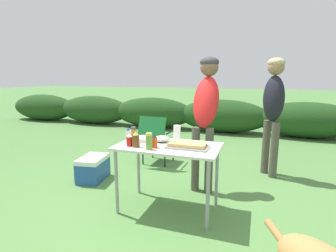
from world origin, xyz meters
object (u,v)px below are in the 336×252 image
mixing_bowl (162,139)px  spice_jar (134,136)px  standing_person_in_navy_coat (206,105)px  camp_chair_green_behind_table (156,137)px  ketchup_bottle (130,140)px  plate_stack (142,139)px  folding_table (168,152)px  hot_sauce_bottle (154,142)px  paper_cup_stack (177,133)px  beer_bottle (136,140)px  mayo_bottle (128,135)px  standing_person_in_dark_puffer (273,103)px  food_tray (188,145)px  relish_jar (149,142)px  cooler_box (93,168)px

mixing_bowl → spice_jar: size_ratio=0.95×
standing_person_in_navy_coat → camp_chair_green_behind_table: size_ratio=2.06×
ketchup_bottle → plate_stack: bearing=83.1°
folding_table → hot_sauce_bottle: 0.22m
paper_cup_stack → standing_person_in_navy_coat: size_ratio=0.10×
ketchup_bottle → camp_chair_green_behind_table: (-0.32, 1.54, -0.33)m
beer_bottle → mayo_bottle: mayo_bottle is taller
plate_stack → camp_chair_green_behind_table: 1.37m
folding_table → paper_cup_stack: bearing=83.0°
standing_person_in_dark_puffer → plate_stack: bearing=-81.5°
folding_table → food_tray: (0.22, -0.03, 0.10)m
paper_cup_stack → beer_bottle: size_ratio=1.09×
folding_table → ketchup_bottle: (-0.38, -0.16, 0.14)m
mixing_bowl → spice_jar: bearing=-143.1°
folding_table → hot_sauce_bottle: size_ratio=8.21×
food_tray → hot_sauce_bottle: 0.35m
beer_bottle → mayo_bottle: size_ratio=0.95×
food_tray → relish_jar: relish_jar is taller
hot_sauce_bottle → standing_person_in_navy_coat: standing_person_in_navy_coat is taller
standing_person_in_navy_coat → standing_person_in_dark_puffer: 1.13m
folding_table → spice_jar: spice_jar is taller
food_tray → spice_jar: size_ratio=2.26×
mixing_bowl → beer_bottle: size_ratio=1.10×
mixing_bowl → hot_sauce_bottle: bearing=-87.1°
camp_chair_green_behind_table → cooler_box: bearing=-120.9°
hot_sauce_bottle → camp_chair_green_behind_table: size_ratio=0.16×
relish_jar → mayo_bottle: bearing=149.7°
folding_table → relish_jar: size_ratio=6.49×
spice_jar → folding_table: bearing=9.9°
camp_chair_green_behind_table → cooler_box: size_ratio=1.59×
ketchup_bottle → spice_jar: size_ratio=0.69×
mixing_bowl → cooler_box: (-1.18, 0.32, -0.60)m
relish_jar → mixing_bowl: bearing=88.4°
plate_stack → hot_sauce_bottle: size_ratio=1.65×
folding_table → standing_person_in_dark_puffer: size_ratio=0.64×
paper_cup_stack → camp_chair_green_behind_table: 1.42m
plate_stack → ketchup_bottle: ketchup_bottle is taller
relish_jar → spice_jar: bearing=148.6°
food_tray → cooler_box: size_ratio=0.82×
folding_table → mayo_bottle: size_ratio=6.34×
ketchup_bottle → hot_sauce_bottle: hot_sauce_bottle is taller
paper_cup_stack → relish_jar: bearing=-109.7°
cooler_box → standing_person_in_dark_puffer: bearing=104.9°
standing_person_in_navy_coat → hot_sauce_bottle: bearing=-110.6°
standing_person_in_dark_puffer → camp_chair_green_behind_table: size_ratio=2.08×
food_tray → mayo_bottle: size_ratio=2.48×
relish_jar → hot_sauce_bottle: 0.09m
paper_cup_stack → hot_sauce_bottle: bearing=-110.8°
food_tray → relish_jar: size_ratio=2.54×
folding_table → hot_sauce_bottle: hot_sauce_bottle is taller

